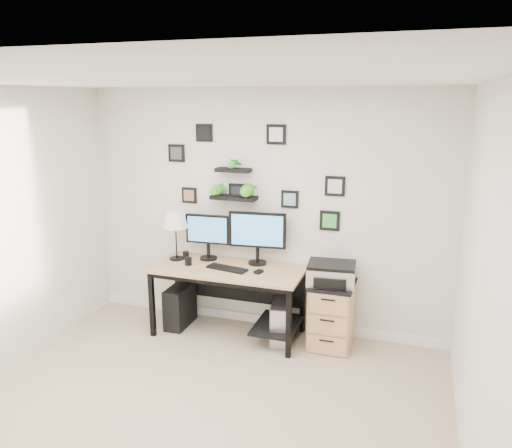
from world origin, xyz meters
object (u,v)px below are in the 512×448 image
at_px(printer, 331,274).
at_px(desk, 232,278).
at_px(monitor_right, 257,234).
at_px(table_lamp, 175,221).
at_px(pc_tower_black, 180,306).
at_px(mug, 188,261).
at_px(pc_tower_grey, 281,322).
at_px(monitor_left, 208,233).
at_px(file_cabinet, 332,315).

bearing_deg(printer, desk, -176.85).
height_order(monitor_right, table_lamp, monitor_right).
relative_size(desk, pc_tower_black, 3.51).
bearing_deg(desk, mug, -170.75).
distance_m(mug, pc_tower_grey, 1.18).
relative_size(desk, mug, 18.94).
relative_size(monitor_right, printer, 1.23).
distance_m(monitor_left, table_lamp, 0.38).
relative_size(pc_tower_black, file_cabinet, 0.68).
distance_m(mug, file_cabinet, 1.61).
height_order(pc_tower_black, printer, printer).
bearing_deg(printer, monitor_left, 175.23).
distance_m(table_lamp, pc_tower_grey, 1.58).
height_order(table_lamp, mug, table_lamp).
bearing_deg(pc_tower_grey, printer, 8.82).
height_order(monitor_left, table_lamp, table_lamp).
xyz_separation_m(monitor_right, printer, (0.82, -0.13, -0.31)).
relative_size(mug, pc_tower_black, 0.19).
bearing_deg(pc_tower_grey, file_cabinet, 8.55).
xyz_separation_m(desk, pc_tower_black, (-0.63, -0.00, -0.40)).
bearing_deg(file_cabinet, printer, -178.16).
bearing_deg(monitor_right, table_lamp, -172.55).
bearing_deg(printer, monitor_right, 171.09).
xyz_separation_m(desk, monitor_right, (0.22, 0.19, 0.46)).
bearing_deg(file_cabinet, monitor_left, 175.32).
relative_size(monitor_right, table_lamp, 1.12).
height_order(mug, pc_tower_grey, mug).
height_order(monitor_right, mug, monitor_right).
distance_m(desk, mug, 0.50).
bearing_deg(pc_tower_grey, mug, -176.78).
relative_size(pc_tower_grey, printer, 0.92).
bearing_deg(table_lamp, desk, -5.75).
relative_size(desk, printer, 3.20).
distance_m(monitor_right, pc_tower_black, 1.22).
distance_m(monitor_left, printer, 1.42).
height_order(table_lamp, pc_tower_black, table_lamp).
height_order(mug, printer, printer).
relative_size(monitor_left, pc_tower_black, 1.11).
height_order(desk, file_cabinet, desk).
xyz_separation_m(table_lamp, pc_tower_grey, (1.23, -0.09, -0.98)).
distance_m(desk, table_lamp, 0.89).
distance_m(monitor_left, pc_tower_grey, 1.24).
height_order(monitor_right, pc_tower_grey, monitor_right).
bearing_deg(desk, monitor_right, 40.05).
bearing_deg(desk, file_cabinet, 3.12).
distance_m(desk, monitor_left, 0.57).
relative_size(desk, monitor_left, 3.16).
distance_m(monitor_left, monitor_right, 0.57).
bearing_deg(monitor_right, file_cabinet, -8.66).
relative_size(monitor_left, printer, 1.01).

